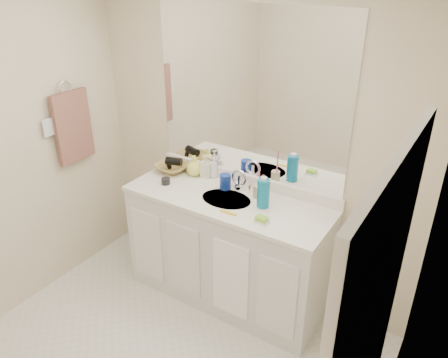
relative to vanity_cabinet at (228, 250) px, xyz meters
name	(u,v)px	position (x,y,z in m)	size (l,w,h in m)	color
wall_back	(248,144)	(0.00, 0.28, 0.77)	(2.60, 0.02, 2.40)	beige
wall_right	(384,330)	(1.30, -1.02, 0.77)	(0.02, 2.60, 2.40)	beige
vanity_cabinet	(228,250)	(0.00, 0.00, 0.00)	(1.50, 0.55, 0.85)	silver
countertop	(228,200)	(0.00, 0.00, 0.44)	(1.52, 0.57, 0.03)	white
backsplash	(246,179)	(0.00, 0.26, 0.50)	(1.52, 0.03, 0.08)	white
sink_basin	(226,200)	(0.00, -0.02, 0.44)	(0.37, 0.37, 0.02)	silver
faucet	(239,182)	(0.00, 0.16, 0.51)	(0.02, 0.02, 0.11)	silver
mirror	(249,96)	(0.00, 0.27, 1.14)	(1.48, 0.01, 1.20)	white
blue_mug	(225,182)	(-0.09, 0.11, 0.51)	(0.08, 0.08, 0.11)	navy
tan_cup	(258,191)	(0.18, 0.12, 0.50)	(0.07, 0.07, 0.09)	tan
toothbrush	(260,179)	(0.19, 0.12, 0.60)	(0.01, 0.01, 0.21)	#EA3D7F
mouthwash_bottle	(263,193)	(0.27, 0.03, 0.56)	(0.09, 0.09, 0.20)	#0C719B
soap_dish	(261,221)	(0.35, -0.16, 0.46)	(0.09, 0.07, 0.01)	white
green_soap	(261,219)	(0.35, -0.16, 0.48)	(0.08, 0.05, 0.03)	#89CC31
orange_comb	(228,213)	(0.11, -0.18, 0.46)	(0.12, 0.03, 0.01)	gold
dark_jar	(166,181)	(-0.51, -0.07, 0.48)	(0.07, 0.07, 0.05)	black
soap_bottle_white	(214,167)	(-0.27, 0.23, 0.54)	(0.06, 0.06, 0.17)	white
soap_bottle_cream	(206,166)	(-0.33, 0.21, 0.54)	(0.08, 0.08, 0.18)	beige
soap_bottle_yellow	(195,166)	(-0.42, 0.18, 0.54)	(0.13, 0.13, 0.16)	#E4E359
wicker_basket	(172,167)	(-0.61, 0.14, 0.49)	(0.26, 0.26, 0.06)	olive
hair_dryer	(174,161)	(-0.59, 0.14, 0.54)	(0.06, 0.06, 0.13)	black
towel_ring	(65,88)	(-1.27, -0.25, 1.12)	(0.11, 0.11, 0.01)	silver
hand_towel	(73,127)	(-1.25, -0.25, 0.82)	(0.04, 0.32, 0.55)	brown
switch_plate	(48,128)	(-1.27, -0.45, 0.88)	(0.01, 0.09, 0.13)	silver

